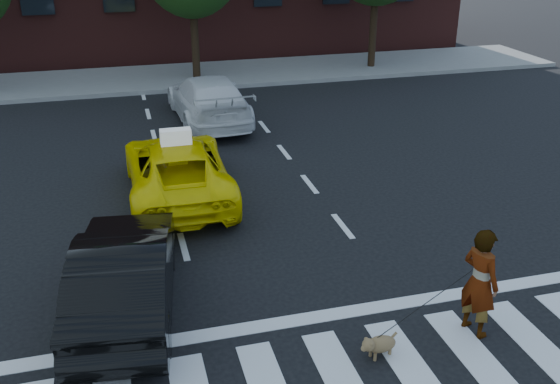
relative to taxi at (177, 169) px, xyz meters
name	(u,v)px	position (x,y,z in m)	size (l,w,h in m)	color
stop_line	(309,318)	(1.40, -5.17, -0.64)	(12.00, 0.30, 0.01)	silver
sidewalk_far	(182,77)	(1.40, 10.73, -0.57)	(30.00, 4.00, 0.15)	slate
taxi	(177,169)	(0.00, 0.00, 0.00)	(2.14, 4.63, 1.29)	yellow
black_sedan	(125,273)	(-1.29, -4.17, 0.02)	(1.41, 4.05, 1.34)	black
white_suv	(208,99)	(1.54, 5.20, 0.05)	(1.94, 4.77, 1.38)	silver
woman	(480,282)	(3.68, -6.11, 0.22)	(0.63, 0.41, 1.72)	#999999
dog	(378,344)	(2.06, -6.29, -0.44)	(0.62, 0.33, 0.35)	olive
taxi_sign	(176,137)	(0.00, -0.20, 0.80)	(0.65, 0.28, 0.32)	white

